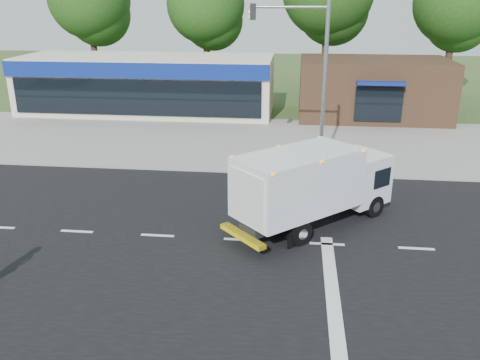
{
  "coord_description": "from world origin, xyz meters",
  "views": [
    {
      "loc": [
        1.74,
        -15.92,
        8.12
      ],
      "look_at": [
        -0.19,
        1.49,
        1.7
      ],
      "focal_mm": 38.0,
      "sensor_mm": 36.0,
      "label": 1
    }
  ],
  "objects": [
    {
      "name": "ground",
      "position": [
        0.0,
        0.0,
        0.0
      ],
      "size": [
        120.0,
        120.0,
        0.0
      ],
      "primitive_type": "plane",
      "color": "#385123",
      "rests_on": "ground"
    },
    {
      "name": "road_asphalt",
      "position": [
        0.0,
        0.0,
        0.0
      ],
      "size": [
        60.0,
        14.0,
        0.02
      ],
      "primitive_type": "cube",
      "color": "black",
      "rests_on": "ground"
    },
    {
      "name": "sidewalk",
      "position": [
        0.0,
        8.2,
        0.06
      ],
      "size": [
        60.0,
        2.4,
        0.12
      ],
      "primitive_type": "cube",
      "color": "gray",
      "rests_on": "ground"
    },
    {
      "name": "parking_apron",
      "position": [
        0.0,
        14.0,
        0.01
      ],
      "size": [
        60.0,
        9.0,
        0.02
      ],
      "primitive_type": "cube",
      "color": "gray",
      "rests_on": "ground"
    },
    {
      "name": "lane_markings",
      "position": [
        1.35,
        -1.35,
        0.02
      ],
      "size": [
        55.2,
        7.0,
        0.01
      ],
      "color": "silver",
      "rests_on": "road_asphalt"
    },
    {
      "name": "ems_box_truck",
      "position": [
        2.46,
        1.49,
        1.72
      ],
      "size": [
        6.32,
        6.08,
        2.98
      ],
      "rotation": [
        0.0,
        0.0,
        0.75
      ],
      "color": "black",
      "rests_on": "ground"
    },
    {
      "name": "retail_strip_mall",
      "position": [
        -9.0,
        19.93,
        2.01
      ],
      "size": [
        18.0,
        6.2,
        4.0
      ],
      "color": "beige",
      "rests_on": "ground"
    },
    {
      "name": "brown_storefront",
      "position": [
        7.0,
        19.98,
        2.0
      ],
      "size": [
        10.0,
        6.7,
        4.0
      ],
      "color": "#382316",
      "rests_on": "ground"
    },
    {
      "name": "traffic_signal_pole",
      "position": [
        2.35,
        7.6,
        4.92
      ],
      "size": [
        3.51,
        0.25,
        8.0
      ],
      "color": "gray",
      "rests_on": "ground"
    },
    {
      "name": "background_trees",
      "position": [
        -0.85,
        28.16,
        7.38
      ],
      "size": [
        36.77,
        7.39,
        12.1
      ],
      "color": "#332114",
      "rests_on": "ground"
    }
  ]
}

